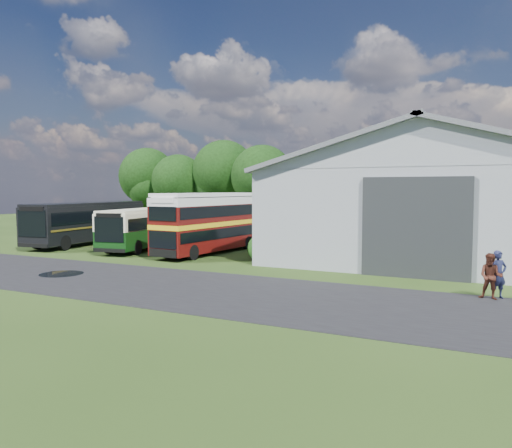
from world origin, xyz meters
The scene contains 17 objects.
ground centered at (0.00, 0.00, 0.00)m, with size 120.00×120.00×0.00m, color #1F3310.
asphalt_road centered at (3.00, -3.00, 0.00)m, with size 60.00×8.00×0.02m, color black.
puddle centered at (-1.50, -3.00, 0.00)m, with size 2.20×2.20×0.01m, color black.
storage_shed centered at (15.00, 15.98, 4.17)m, with size 18.80×24.80×8.15m.
tree_left_a centered at (-18.00, 24.50, 5.87)m, with size 6.46×6.46×9.12m.
tree_left_b centered at (-13.00, 23.50, 5.25)m, with size 5.78×5.78×8.16m.
tree_mid centered at (-8.00, 24.80, 6.18)m, with size 6.80×6.80×9.60m.
tree_right_a centered at (-3.00, 23.80, 5.69)m, with size 6.26×6.26×8.83m.
tree_right_b centered at (2.00, 24.60, 5.44)m, with size 5.98×5.98×8.45m.
shrub_front centered at (5.60, 6.00, 0.00)m, with size 1.70×1.70×1.70m, color #194714.
shrub_mid centered at (5.60, 8.00, 0.00)m, with size 1.60×1.60×1.60m, color #194714.
shrub_back centered at (5.60, 10.00, 0.00)m, with size 1.80×1.80×1.80m, color #194714.
bus_green_single centered at (-4.79, 8.39, 1.58)m, with size 4.18×11.04×2.97m.
bus_maroon_double centered at (0.81, 7.68, 2.06)m, with size 3.08×9.77×4.14m.
bus_dark_single centered at (-11.13, 8.47, 1.77)m, with size 4.28×12.31×3.33m.
visitor_a centered at (18.75, 0.73, 0.96)m, with size 0.70×0.46×1.92m, color #1C203F.
visitor_b centered at (18.49, 0.35, 0.92)m, with size 0.89×0.70×1.84m, color #401E14.
Camera 1 is at (18.93, -21.28, 4.39)m, focal length 35.00 mm.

